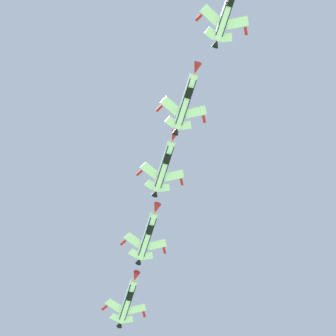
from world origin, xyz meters
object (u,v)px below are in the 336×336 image
object	(u,v)px
fighter_jet_right_outer	(128,300)
fighter_jet_right_wing	(165,165)
fighter_jet_lead	(227,9)
fighter_jet_left_wing	(186,100)
fighter_jet_left_outer	(148,235)

from	to	relation	value
fighter_jet_right_outer	fighter_jet_right_wing	bearing A→B (deg)	88.01
fighter_jet_lead	fighter_jet_right_outer	bearing A→B (deg)	-89.35
fighter_jet_lead	fighter_jet_left_wing	bearing A→B (deg)	-83.60
fighter_jet_right_wing	fighter_jet_right_outer	distance (m)	34.67
fighter_jet_left_outer	fighter_jet_right_outer	size ratio (longest dim) A/B	1.00
fighter_jet_left_wing	fighter_jet_lead	bearing A→B (deg)	96.40
fighter_jet_left_wing	fighter_jet_right_outer	bearing A→B (deg)	-91.59
fighter_jet_left_wing	fighter_jet_right_wing	distance (m)	16.51
fighter_jet_left_outer	fighter_jet_lead	bearing A→B (deg)	91.24
fighter_jet_left_outer	fighter_jet_left_wing	bearing A→B (deg)	88.11
fighter_jet_left_wing	fighter_jet_right_outer	world-z (taller)	fighter_jet_right_outer
fighter_jet_right_wing	fighter_jet_left_outer	xyz separation A→B (m)	(-4.05, 15.90, -2.23)
fighter_jet_left_wing	fighter_jet_right_outer	size ratio (longest dim) A/B	1.00
fighter_jet_left_wing	fighter_jet_right_wing	bearing A→B (deg)	-90.73
fighter_jet_lead	fighter_jet_right_wing	xyz separation A→B (m)	(-12.67, 33.83, 2.20)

